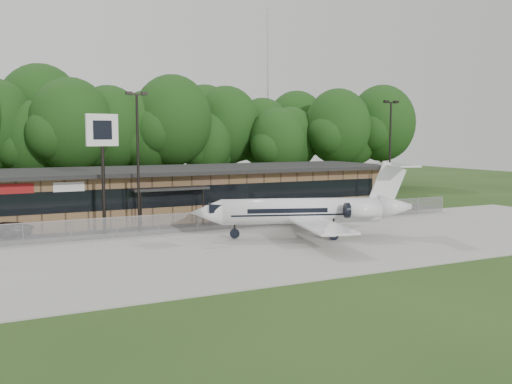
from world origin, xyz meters
TOP-DOWN VIEW (x-y plane):
  - ground at (0.00, 0.00)m, footprint 160.00×160.00m
  - apron at (0.00, 8.00)m, footprint 64.00×18.00m
  - parking_lot at (0.00, 19.50)m, footprint 50.00×9.00m
  - terminal at (-0.00, 23.94)m, footprint 41.00×11.65m
  - fence at (0.00, 15.00)m, footprint 46.00×0.04m
  - treeline at (0.00, 42.00)m, footprint 72.00×12.00m
  - radio_mast at (22.00, 48.00)m, footprint 0.20×0.20m
  - light_pole_mid at (-5.00, 16.50)m, footprint 1.55×0.30m
  - light_pole_right at (18.00, 16.50)m, footprint 1.55×0.30m
  - business_jet at (5.01, 9.19)m, footprint 15.50×13.88m
  - pole_sign at (-7.44, 16.79)m, footprint 2.28×0.47m

SIDE VIEW (x-z plane):
  - ground at x=0.00m, z-range 0.00..0.00m
  - parking_lot at x=0.00m, z-range 0.00..0.06m
  - apron at x=0.00m, z-range 0.00..0.08m
  - fence at x=0.00m, z-range 0.02..1.54m
  - business_jet at x=5.01m, z-range -0.75..4.53m
  - terminal at x=0.00m, z-range 0.03..4.33m
  - light_pole_mid at x=-5.00m, z-range 0.86..11.09m
  - light_pole_right at x=18.00m, z-range 0.86..11.09m
  - pole_sign at x=-7.44m, z-range 2.29..10.93m
  - treeline at x=0.00m, z-range 0.00..15.00m
  - radio_mast at x=22.00m, z-range 0.00..25.00m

